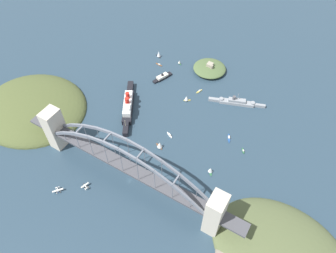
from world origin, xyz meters
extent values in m
plane|color=#283D4C|center=(0.00, 0.00, 0.00)|extent=(1400.00, 1400.00, 0.00)
cube|color=beige|center=(-97.20, 0.00, 26.62)|extent=(14.86, 19.59, 53.23)
cube|color=beige|center=(97.20, 0.00, 26.62)|extent=(14.86, 19.59, 53.23)
cube|color=#47474C|center=(0.00, 0.00, 26.60)|extent=(179.53, 13.85, 2.40)
cube|color=#47474C|center=(-116.63, 0.00, 26.60)|extent=(24.00, 13.85, 2.40)
cube|color=#47474C|center=(116.63, 0.00, 26.60)|extent=(24.00, 13.85, 2.40)
cube|color=slate|center=(-84.13, -6.23, 33.23)|extent=(20.55, 1.80, 15.86)
cube|color=slate|center=(-65.44, -6.23, 45.00)|extent=(20.24, 1.80, 13.11)
cube|color=slate|center=(-46.74, -6.23, 53.84)|extent=(19.87, 1.80, 10.34)
cube|color=slate|center=(-28.04, -6.23, 59.73)|extent=(19.43, 1.80, 7.53)
cube|color=slate|center=(-9.35, -6.23, 62.67)|extent=(18.95, 1.80, 4.66)
cube|color=slate|center=(9.35, -6.23, 62.67)|extent=(18.95, 1.80, 4.66)
cube|color=slate|center=(28.04, -6.23, 59.73)|extent=(19.43, 1.80, 7.53)
cube|color=slate|center=(46.74, -6.23, 53.84)|extent=(19.87, 1.80, 10.34)
cube|color=slate|center=(65.44, -6.23, 45.00)|extent=(20.24, 1.80, 13.11)
cube|color=slate|center=(84.13, -6.23, 33.23)|extent=(20.55, 1.80, 15.86)
cube|color=slate|center=(-84.13, 6.23, 33.23)|extent=(20.55, 1.80, 15.86)
cube|color=slate|center=(-65.44, 6.23, 45.00)|extent=(20.24, 1.80, 13.11)
cube|color=slate|center=(-46.74, 6.23, 53.84)|extent=(19.87, 1.80, 10.34)
cube|color=slate|center=(-28.04, 6.23, 59.73)|extent=(19.43, 1.80, 7.53)
cube|color=slate|center=(-9.35, 6.23, 62.67)|extent=(18.95, 1.80, 4.66)
cube|color=slate|center=(9.35, 6.23, 62.67)|extent=(18.95, 1.80, 4.66)
cube|color=slate|center=(28.04, 6.23, 59.73)|extent=(19.43, 1.80, 7.53)
cube|color=slate|center=(46.74, 6.23, 53.84)|extent=(19.87, 1.80, 10.34)
cube|color=slate|center=(65.44, 6.23, 45.00)|extent=(20.24, 1.80, 13.11)
cube|color=slate|center=(84.13, 6.23, 33.23)|extent=(20.55, 1.80, 15.86)
cube|color=slate|center=(-93.48, 0.00, 26.60)|extent=(1.40, 12.46, 1.40)
cube|color=slate|center=(-56.09, 0.00, 50.16)|extent=(1.40, 12.46, 1.40)
cube|color=slate|center=(-18.70, 0.00, 61.94)|extent=(1.40, 12.46, 1.40)
cube|color=slate|center=(18.70, 0.00, 61.94)|extent=(1.40, 12.46, 1.40)
cube|color=slate|center=(56.09, 0.00, 50.16)|extent=(1.40, 12.46, 1.40)
cube|color=slate|center=(93.48, 0.00, 26.60)|extent=(1.40, 12.46, 1.40)
cylinder|color=slate|center=(-74.79, -6.23, 33.83)|extent=(0.56, 0.56, 12.05)
cylinder|color=slate|center=(-74.79, 6.23, 33.83)|extent=(0.56, 0.56, 12.05)
cylinder|color=slate|center=(-56.09, -6.23, 38.98)|extent=(0.56, 0.56, 22.36)
cylinder|color=slate|center=(-56.09, 6.23, 38.98)|extent=(0.56, 0.56, 22.36)
cylinder|color=slate|center=(-37.39, -6.23, 42.66)|extent=(0.56, 0.56, 29.72)
cylinder|color=slate|center=(-37.39, 6.23, 42.66)|extent=(0.56, 0.56, 29.72)
cylinder|color=slate|center=(-18.70, -6.23, 44.87)|extent=(0.56, 0.56, 34.14)
cylinder|color=slate|center=(-18.70, 6.23, 44.87)|extent=(0.56, 0.56, 34.14)
cylinder|color=slate|center=(0.00, -6.23, 45.60)|extent=(0.56, 0.56, 35.61)
cylinder|color=slate|center=(0.00, 6.23, 45.60)|extent=(0.56, 0.56, 35.61)
cylinder|color=slate|center=(18.70, -6.23, 44.87)|extent=(0.56, 0.56, 34.14)
cylinder|color=slate|center=(18.70, 6.23, 44.87)|extent=(0.56, 0.56, 34.14)
cylinder|color=slate|center=(37.39, -6.23, 42.66)|extent=(0.56, 0.56, 29.72)
cylinder|color=slate|center=(37.39, 6.23, 42.66)|extent=(0.56, 0.56, 29.72)
cylinder|color=slate|center=(56.09, -6.23, 38.98)|extent=(0.56, 0.56, 22.36)
cylinder|color=slate|center=(56.09, 6.23, 38.98)|extent=(0.56, 0.56, 22.36)
cylinder|color=slate|center=(74.79, -6.23, 33.83)|extent=(0.56, 0.56, 12.05)
cylinder|color=slate|center=(74.79, 6.23, 33.83)|extent=(0.56, 0.56, 12.05)
ellipsoid|color=#4C562D|center=(-166.36, 22.99, 0.00)|extent=(140.17, 125.77, 30.51)
ellipsoid|color=#515B38|center=(160.13, 10.39, 0.00)|extent=(127.20, 97.39, 25.86)
cube|color=black|center=(-62.02, 84.92, 3.42)|extent=(38.12, 53.04, 6.83)
cube|color=black|center=(-43.06, 53.45, 3.42)|extent=(14.80, 18.94, 6.83)
cube|color=black|center=(-80.98, 116.39, 3.42)|extent=(15.87, 19.58, 6.83)
cube|color=white|center=(-62.02, 84.92, 10.01)|extent=(29.56, 40.36, 6.34)
cube|color=white|center=(-56.16, 75.19, 14.78)|extent=(11.95, 12.16, 3.20)
cylinder|color=red|center=(-60.96, 83.15, 17.21)|extent=(5.09, 5.09, 8.06)
cylinder|color=red|center=(-65.76, 91.12, 17.21)|extent=(5.09, 5.09, 8.06)
cylinder|color=tan|center=(-44.25, 55.42, 11.83)|extent=(0.50, 0.50, 10.00)
cube|color=gray|center=(52.78, 164.61, 2.05)|extent=(43.75, 22.34, 4.10)
cube|color=gray|center=(80.15, 174.58, 2.05)|extent=(14.90, 8.31, 4.10)
cube|color=gray|center=(25.40, 154.64, 2.05)|extent=(15.14, 8.97, 4.10)
cube|color=gray|center=(52.78, 164.61, 5.98)|extent=(22.68, 13.38, 3.75)
cylinder|color=gray|center=(71.60, 171.47, 5.20)|extent=(5.50, 5.50, 2.20)
cylinder|color=gray|center=(33.96, 157.76, 5.20)|extent=(5.50, 5.50, 2.20)
cylinder|color=gray|center=(52.78, 164.61, 12.85)|extent=(0.60, 0.60, 10.00)
cylinder|color=#4C4C51|center=(48.67, 163.12, 10.05)|extent=(4.32, 4.32, 4.40)
cube|color=black|center=(-55.63, 157.48, 1.21)|extent=(13.52, 20.10, 2.41)
cube|color=black|center=(-59.81, 145.81, 1.21)|extent=(7.16, 7.65, 2.41)
cube|color=black|center=(-51.45, 169.15, 1.21)|extent=(8.18, 8.01, 2.41)
cube|color=beige|center=(-55.63, 157.48, 3.94)|extent=(11.91, 18.25, 3.05)
cylinder|color=black|center=(-55.63, 157.48, 6.66)|extent=(3.08, 3.08, 2.40)
ellipsoid|color=#4C6038|center=(-6.64, 206.18, 4.34)|extent=(46.43, 45.66, 8.68)
cube|color=#9E937F|center=(-6.64, 206.18, 10.04)|extent=(8.00, 8.00, 6.19)
cylinder|color=gray|center=(-2.14, 202.68, 10.35)|extent=(3.60, 3.60, 6.81)
cylinder|color=#B7B7B2|center=(-54.95, -46.98, 0.45)|extent=(5.18, 4.36, 0.90)
cylinder|color=#B7B7B2|center=(-57.03, -49.61, 0.45)|extent=(5.18, 4.36, 0.90)
cylinder|color=navy|center=(-54.95, -46.98, 1.56)|extent=(0.14, 0.14, 1.33)
cylinder|color=navy|center=(-57.03, -49.61, 1.56)|extent=(0.14, 0.14, 1.33)
ellipsoid|color=silver|center=(-55.99, -48.29, 2.81)|extent=(6.05, 5.14, 1.18)
cylinder|color=navy|center=(-53.60, -50.19, 2.81)|extent=(1.32, 1.37, 1.12)
cube|color=silver|center=(-55.33, -48.82, 3.32)|extent=(8.32, 9.88, 0.20)
cube|color=silver|center=(-58.34, -46.44, 2.93)|extent=(3.52, 4.04, 0.12)
cube|color=navy|center=(-58.34, -46.44, 4.15)|extent=(0.94, 0.78, 1.50)
cylinder|color=#B7B7B2|center=(-34.94, -31.83, 0.45)|extent=(6.38, 2.79, 0.90)
cylinder|color=#B7B7B2|center=(-33.93, -28.62, 0.45)|extent=(6.38, 2.79, 0.90)
cylinder|color=black|center=(-34.94, -31.83, 1.52)|extent=(0.14, 0.14, 1.25)
cylinder|color=black|center=(-33.93, -28.62, 1.52)|extent=(0.14, 0.14, 1.25)
ellipsoid|color=beige|center=(-34.43, -30.22, 2.83)|extent=(7.25, 3.46, 1.37)
cylinder|color=black|center=(-37.51, -29.25, 2.83)|extent=(1.15, 1.48, 1.30)
cube|color=beige|center=(-35.29, -29.95, 3.41)|extent=(4.40, 9.30, 0.20)
cube|color=beige|center=(-31.42, -31.17, 2.97)|extent=(2.10, 3.67, 0.12)
cube|color=black|center=(-31.42, -31.17, 4.27)|extent=(1.09, 0.45, 1.50)
cube|color=#2D6B3D|center=(89.06, 98.23, 0.60)|extent=(4.11, 4.69, 1.21)
cube|color=#2D6B3D|center=(87.31, 100.64, 0.60)|extent=(1.69, 1.80, 1.21)
cube|color=#2D6B3D|center=(90.81, 95.82, 0.60)|extent=(1.86, 1.92, 1.21)
cube|color=beige|center=(89.39, 97.78, 1.76)|extent=(2.50, 2.67, 1.10)
cube|color=brown|center=(3.35, 54.32, 0.37)|extent=(7.08, 5.07, 0.74)
cube|color=brown|center=(-0.66, 56.05, 0.37)|extent=(2.49, 1.98, 0.74)
cube|color=brown|center=(7.36, 52.59, 0.37)|extent=(2.58, 2.20, 0.74)
cylinder|color=tan|center=(2.85, 54.53, 5.71)|extent=(0.16, 0.16, 9.94)
cone|color=white|center=(4.60, 53.78, 5.21)|extent=(7.89, 7.89, 7.95)
cube|color=silver|center=(5.22, 74.68, 0.62)|extent=(6.23, 4.51, 1.25)
cube|color=silver|center=(1.67, 76.51, 0.62)|extent=(2.27, 1.89, 1.25)
cube|color=silver|center=(8.76, 72.86, 0.62)|extent=(2.37, 2.08, 1.25)
cube|color=beige|center=(5.88, 74.34, 1.94)|extent=(3.39, 2.78, 1.39)
cube|color=gold|center=(-4.85, 136.81, 0.53)|extent=(5.84, 5.15, 1.05)
cube|color=gold|center=(-1.89, 138.96, 0.53)|extent=(2.11, 1.94, 1.05)
cube|color=gold|center=(-7.81, 134.66, 0.53)|extent=(2.24, 2.11, 1.05)
cylinder|color=tan|center=(-4.48, 137.08, 5.10)|extent=(0.16, 0.16, 8.10)
cone|color=white|center=(-5.78, 136.14, 4.70)|extent=(7.04, 7.04, 6.48)
cube|color=#234C8C|center=(67.84, 106.67, 0.41)|extent=(5.78, 8.08, 0.82)
cube|color=#234C8C|center=(70.12, 102.06, 0.41)|extent=(2.44, 2.95, 0.82)
cube|color=#234C8C|center=(65.56, 111.28, 0.41)|extent=(2.70, 3.07, 0.82)
cube|color=beige|center=(67.41, 107.54, 1.47)|extent=(3.60, 4.39, 1.28)
cube|color=brown|center=(-75.59, 180.14, 0.48)|extent=(6.57, 2.81, 0.97)
cube|color=brown|center=(-79.82, 180.57, 0.48)|extent=(2.24, 1.40, 0.97)
cube|color=brown|center=(-71.36, 179.71, 0.48)|extent=(2.26, 1.64, 0.97)
cube|color=beige|center=(-74.79, 180.06, 1.52)|extent=(3.35, 2.05, 1.10)
cube|color=black|center=(-86.75, 196.55, 0.41)|extent=(6.49, 4.51, 0.83)
cube|color=black|center=(-90.48, 197.87, 0.41)|extent=(2.27, 1.80, 0.83)
cube|color=black|center=(-83.02, 195.23, 0.41)|extent=(2.35, 2.02, 0.83)
cylinder|color=tan|center=(-87.22, 196.72, 5.91)|extent=(0.16, 0.16, 10.18)
cone|color=white|center=(-85.58, 196.14, 5.40)|extent=(6.94, 6.94, 8.14)
cube|color=gold|center=(0.86, 159.93, 0.55)|extent=(4.04, 6.30, 1.11)
cube|color=gold|center=(-0.38, 156.22, 0.55)|extent=(1.82, 2.26, 1.11)
cube|color=gold|center=(2.10, 163.64, 0.55)|extent=(2.06, 2.34, 1.11)
cube|color=beige|center=(1.09, 160.63, 1.63)|extent=(2.68, 3.37, 1.04)
cube|color=#2D6B3D|center=(-50.63, 197.51, 0.43)|extent=(4.16, 2.76, 0.86)
cube|color=#2D6B3D|center=(-48.20, 196.70, 0.43)|extent=(1.45, 1.10, 0.86)
cube|color=#2D6B3D|center=(-53.06, 198.32, 0.43)|extent=(1.49, 1.24, 0.86)
cylinder|color=tan|center=(-50.32, 197.41, 3.90)|extent=(0.16, 0.16, 6.07)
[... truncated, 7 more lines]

